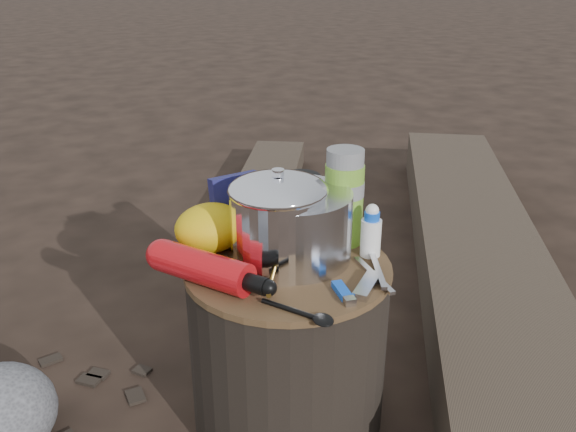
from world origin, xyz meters
name	(u,v)px	position (x,y,z in m)	size (l,w,h in m)	color
ground	(288,415)	(0.00, 0.00, 0.00)	(60.00, 60.00, 0.00)	black
stump	(288,344)	(0.00, 0.00, 0.19)	(0.41, 0.41, 0.37)	black
log_main	(473,244)	(0.82, 0.40, 0.09)	(0.34, 2.03, 0.17)	#3D3227
log_small	(263,197)	(0.38, 1.13, 0.05)	(0.23, 1.24, 0.10)	#3D3227
foil_windscreen	(294,226)	(0.02, 0.03, 0.44)	(0.23, 0.23, 0.14)	#BBBBC1
camping_pot	(278,221)	(-0.02, 0.01, 0.47)	(0.19, 0.19, 0.19)	white
fuel_bottle	(203,268)	(-0.17, 0.00, 0.41)	(0.06, 0.26, 0.06)	red
thermos	(344,197)	(0.15, 0.05, 0.48)	(0.08, 0.08, 0.20)	#73AE30
travel_mug	(300,203)	(0.09, 0.15, 0.44)	(0.08, 0.08, 0.13)	black
stuff_sack	(210,228)	(-0.12, 0.13, 0.43)	(0.15, 0.12, 0.10)	yellow
food_pouch	(237,207)	(-0.05, 0.16, 0.44)	(0.11, 0.02, 0.14)	navy
lighter	(342,290)	(0.04, -0.14, 0.38)	(0.02, 0.08, 0.01)	blue
multitool	(367,285)	(0.10, -0.14, 0.38)	(0.03, 0.10, 0.01)	silver
pot_grabber	(374,273)	(0.13, -0.11, 0.38)	(0.04, 0.15, 0.01)	silver
spork	(291,309)	(-0.06, -0.16, 0.38)	(0.03, 0.13, 0.01)	black
squeeze_bottle	(371,233)	(0.17, -0.03, 0.42)	(0.04, 0.04, 0.10)	white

